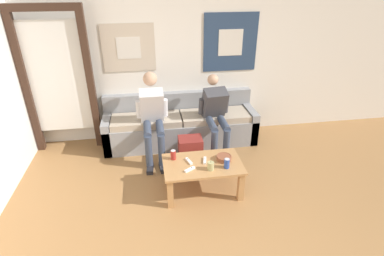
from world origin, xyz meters
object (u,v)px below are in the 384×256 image
Objects in this scene: pillar_candle at (211,166)px; game_controller_near_right at (189,161)px; game_controller_far_center at (190,169)px; person_seated_teen at (216,113)px; coffee_table at (203,169)px; backpack at (190,152)px; ceramic_bowl at (224,158)px; drink_can_blue at (227,163)px; game_controller_near_left at (205,160)px; person_seated_adult at (152,114)px; drink_can_red at (173,155)px; couch at (181,126)px.

game_controller_near_right is (-0.23, 0.20, -0.04)m from pillar_candle.
game_controller_near_right and game_controller_far_center have the same top height.
person_seated_teen is at bearing 63.11° from game_controller_far_center.
coffee_table is 0.19m from game_controller_near_right.
ceramic_bowl is (0.33, -0.59, 0.25)m from backpack.
backpack is 2.87× the size of game_controller_near_right.
game_controller_near_right is (-0.16, 0.06, 0.09)m from coffee_table.
drink_can_blue reaches higher than game_controller_far_center.
ceramic_bowl is at bearing 40.42° from pillar_candle.
game_controller_near_right is at bearing 175.04° from game_controller_near_left.
drink_can_blue reaches higher than coffee_table.
coffee_table is at bearing -111.22° from person_seated_teen.
drink_can_blue is at bearing 2.44° from pillar_candle.
person_seated_adult reaches higher than game_controller_near_left.
drink_can_red is at bearing 144.22° from pillar_candle.
coffee_table is 0.21m from pillar_candle.
couch is 0.67m from person_seated_adult.
person_seated_adult is 9.96× the size of drink_can_blue.
person_seated_teen reaches higher than game_controller_near_left.
couch is 19.48× the size of drink_can_red.
backpack is at bearing 119.48° from ceramic_bowl.
game_controller_near_right is (0.39, -0.94, -0.25)m from person_seated_adult.
coffee_table is 0.30m from ceramic_bowl.
person_seated_teen reaches higher than coffee_table.
pillar_candle is at bearing -35.78° from drink_can_red.
game_controller_near_left is 1.06× the size of game_controller_far_center.
game_controller_far_center is at bearing -99.28° from backpack.
couch is 20.88× the size of pillar_candle.
backpack is (0.50, -0.38, -0.48)m from person_seated_adult.
ceramic_bowl is 0.48m from game_controller_far_center.
coffee_table is 0.84× the size of person_seated_teen.
drink_can_red is 0.40m from game_controller_near_left.
backpack is 3.41× the size of drink_can_blue.
coffee_table is 0.23m from game_controller_far_center.
pillar_candle is at bearing -65.26° from coffee_table.
person_seated_adult is 1.05m from game_controller_near_right.
coffee_table is at bearing -23.60° from drink_can_red.
couch is 1.96× the size of person_seated_adult.
drink_can_red reaches higher than ceramic_bowl.
coffee_table is at bearing -85.09° from couch.
drink_can_red is 0.88× the size of game_controller_far_center.
drink_can_red is 0.32m from game_controller_far_center.
couch is 0.68m from person_seated_teen.
game_controller_near_right is at bearing 85.18° from game_controller_far_center.
ceramic_bowl is (-0.11, -0.95, -0.18)m from person_seated_teen.
game_controller_far_center is (-0.21, -0.16, 0.00)m from game_controller_near_left.
drink_can_blue is (0.38, -1.45, 0.19)m from couch.
game_controller_far_center is (-0.25, 0.03, -0.04)m from pillar_candle.
ceramic_bowl is 0.44m from game_controller_near_right.
game_controller_near_right is 0.18m from game_controller_far_center.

